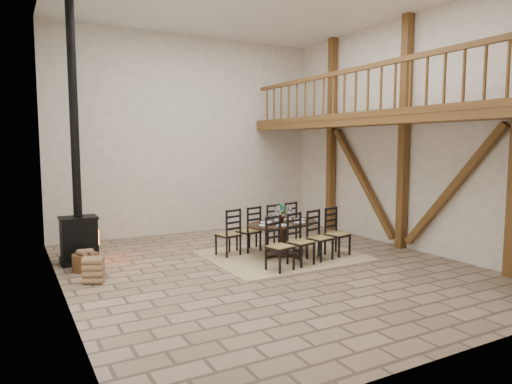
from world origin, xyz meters
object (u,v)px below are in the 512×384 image
log_basket (86,261)px  log_stack (93,270)px  dining_table (283,239)px  wood_stove (78,205)px

log_basket → log_stack: 0.87m
dining_table → log_stack: bearing=167.7°
dining_table → wood_stove: wood_stove is taller
wood_stove → log_stack: 1.75m
dining_table → wood_stove: 4.05m
dining_table → log_stack: dining_table is taller
log_stack → dining_table: bearing=1.2°
wood_stove → log_stack: (0.01, -1.50, -0.89)m
wood_stove → log_stack: wood_stove is taller
dining_table → log_basket: bearing=154.4°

